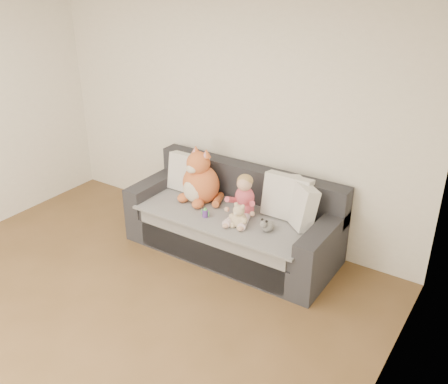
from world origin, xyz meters
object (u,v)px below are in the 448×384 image
object	(u,v)px
sofa	(234,223)
toddler	(243,200)
sippy_cup	(205,212)
plush_cat	(200,181)
teddy_bear	(239,218)

from	to	relation	value
sofa	toddler	size ratio (longest dim) A/B	4.78
sippy_cup	toddler	bearing A→B (deg)	34.46
plush_cat	sippy_cup	bearing A→B (deg)	-38.36
sofa	plush_cat	size ratio (longest dim) A/B	3.50
teddy_bear	sippy_cup	distance (m)	0.39
toddler	plush_cat	world-z (taller)	plush_cat
teddy_bear	toddler	bearing A→B (deg)	114.76
sofa	teddy_bear	size ratio (longest dim) A/B	8.49
plush_cat	sippy_cup	size ratio (longest dim) A/B	5.89
sofa	teddy_bear	world-z (taller)	sofa
toddler	plush_cat	size ratio (longest dim) A/B	0.73
sofa	plush_cat	distance (m)	0.57
plush_cat	sippy_cup	xyz separation A→B (m)	(0.26, -0.27, -0.17)
plush_cat	toddler	bearing A→B (deg)	2.45
plush_cat	sippy_cup	world-z (taller)	plush_cat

